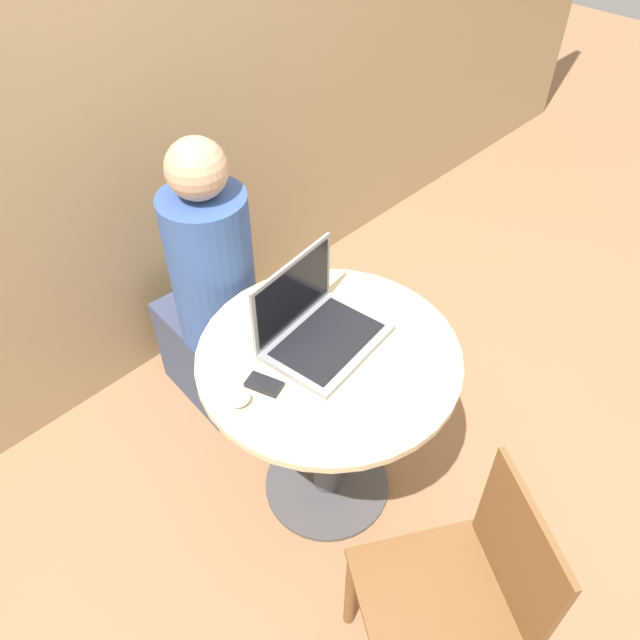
# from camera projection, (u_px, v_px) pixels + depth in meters

# --- Properties ---
(ground_plane) EXTENTS (12.00, 12.00, 0.00)m
(ground_plane) POSITION_uv_depth(u_px,v_px,m) (327.00, 484.00, 2.45)
(ground_plane) COLOR #9E704C
(back_wall) EXTENTS (7.00, 0.05, 2.60)m
(back_wall) POSITION_uv_depth(u_px,v_px,m) (98.00, 78.00, 2.09)
(back_wall) COLOR tan
(back_wall) RESTS_ON ground_plane
(round_table) EXTENTS (0.83, 0.83, 0.75)m
(round_table) POSITION_uv_depth(u_px,v_px,m) (328.00, 399.00, 2.08)
(round_table) COLOR #4C4C51
(round_table) RESTS_ON ground_plane
(laptop) EXTENTS (0.40, 0.32, 0.26)m
(laptop) POSITION_uv_depth(u_px,v_px,m) (316.00, 326.00, 1.93)
(laptop) COLOR gray
(laptop) RESTS_ON round_table
(cell_phone) EXTENTS (0.09, 0.12, 0.02)m
(cell_phone) POSITION_uv_depth(u_px,v_px,m) (264.00, 384.00, 1.82)
(cell_phone) COLOR black
(cell_phone) RESTS_ON round_table
(computer_mouse) EXTENTS (0.06, 0.04, 0.03)m
(computer_mouse) POSITION_uv_depth(u_px,v_px,m) (241.00, 400.00, 1.77)
(computer_mouse) COLOR #B2B2B7
(computer_mouse) RESTS_ON round_table
(chair_empty) EXTENTS (0.55, 0.55, 0.86)m
(chair_empty) POSITION_uv_depth(u_px,v_px,m) (458.00, 598.00, 1.68)
(chair_empty) COLOR brown
(chair_empty) RESTS_ON ground_plane
(person_seated) EXTENTS (0.32, 0.48, 1.25)m
(person_seated) POSITION_uv_depth(u_px,v_px,m) (211.00, 304.00, 2.41)
(person_seated) COLOR #3D4766
(person_seated) RESTS_ON ground_plane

